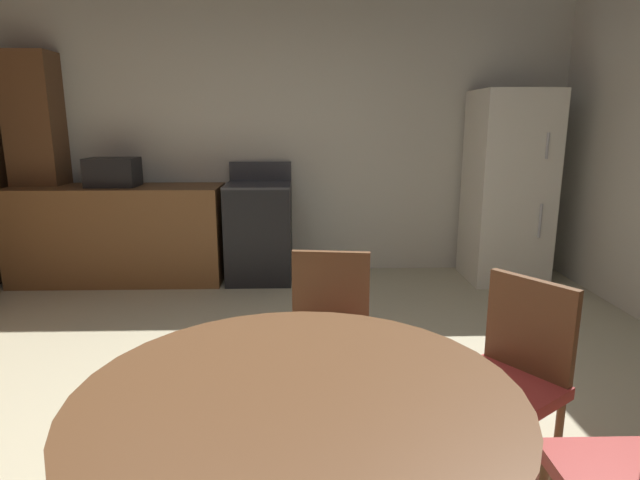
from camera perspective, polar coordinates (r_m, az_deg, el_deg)
ground_plane at (r=2.53m, az=-5.14°, el=-23.03°), size 14.00×14.00×0.00m
wall_back at (r=5.20m, az=-3.40°, el=11.44°), size 5.72×0.12×2.70m
kitchen_counter at (r=5.21m, az=-21.21°, el=0.60°), size 1.93×0.60×0.90m
pantry_column at (r=5.58m, az=-28.37°, el=6.94°), size 0.44×0.36×2.10m
oven_range at (r=4.93m, az=-6.67°, el=0.94°), size 0.60×0.60×1.10m
refrigerator at (r=5.15m, az=19.92°, el=5.43°), size 0.68×0.68×1.76m
microwave at (r=5.13m, az=-21.82°, el=6.94°), size 0.44×0.32×0.26m
dining_table at (r=1.56m, az=-2.36°, el=-21.36°), size 1.24×1.24×0.76m
chair_northeast at (r=2.28m, az=20.18°, el=-13.47°), size 0.56×0.56×0.87m
chair_north at (r=2.51m, az=0.97°, el=-10.08°), size 0.45×0.45×0.87m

